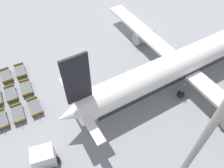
{
  "coord_description": "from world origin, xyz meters",
  "views": [
    {
      "loc": [
        27.97,
        -26.33,
        25.96
      ],
      "look_at": [
        10.55,
        -13.97,
        1.53
      ],
      "focal_mm": 35.0,
      "sensor_mm": 36.0,
      "label": 1
    }
  ],
  "objects_px": {
    "baggage_dolly_row_mid_b_col_b": "(26,88)",
    "baggage_dolly_row_mid_b_col_c": "(35,107)",
    "baggage_dolly_row_mid_a_col_a": "(6,76)",
    "baggage_dolly_row_mid_a_col_b": "(11,94)",
    "baggage_dolly_row_mid_b_col_a": "(20,71)",
    "airplane": "(188,60)",
    "baggage_dolly_row_mid_a_col_c": "(18,114)",
    "apron_light_mast": "(216,119)",
    "baggage_dolly_row_near_col_c": "(1,120)"
  },
  "relations": [
    {
      "from": "apron_light_mast",
      "to": "baggage_dolly_row_mid_b_col_b",
      "type": "bearing_deg",
      "value": -157.12
    },
    {
      "from": "airplane",
      "to": "apron_light_mast",
      "type": "distance_m",
      "value": 18.4
    },
    {
      "from": "airplane",
      "to": "baggage_dolly_row_mid_b_col_b",
      "type": "xyz_separation_m",
      "value": [
        -11.92,
        -21.79,
        -3.06
      ]
    },
    {
      "from": "baggage_dolly_row_mid_a_col_b",
      "to": "baggage_dolly_row_mid_b_col_b",
      "type": "relative_size",
      "value": 1.0
    },
    {
      "from": "baggage_dolly_row_mid_b_col_a",
      "to": "baggage_dolly_row_mid_b_col_c",
      "type": "relative_size",
      "value": 1.01
    },
    {
      "from": "baggage_dolly_row_mid_b_col_b",
      "to": "baggage_dolly_row_mid_b_col_c",
      "type": "xyz_separation_m",
      "value": [
        4.1,
        -0.28,
        0.0
      ]
    },
    {
      "from": "baggage_dolly_row_mid_b_col_b",
      "to": "baggage_dolly_row_mid_a_col_a",
      "type": "bearing_deg",
      "value": -158.79
    },
    {
      "from": "baggage_dolly_row_mid_b_col_a",
      "to": "baggage_dolly_row_mid_b_col_b",
      "type": "bearing_deg",
      "value": -8.0
    },
    {
      "from": "baggage_dolly_row_mid_a_col_b",
      "to": "baggage_dolly_row_mid_a_col_c",
      "type": "bearing_deg",
      "value": -5.23
    },
    {
      "from": "airplane",
      "to": "baggage_dolly_row_mid_b_col_c",
      "type": "xyz_separation_m",
      "value": [
        -7.82,
        -22.08,
        -3.06
      ]
    },
    {
      "from": "baggage_dolly_row_mid_a_col_a",
      "to": "baggage_dolly_row_mid_b_col_b",
      "type": "xyz_separation_m",
      "value": [
        4.36,
        1.69,
        0.0
      ]
    },
    {
      "from": "baggage_dolly_row_mid_a_col_a",
      "to": "baggage_dolly_row_mid_a_col_b",
      "type": "bearing_deg",
      "value": -7.99
    },
    {
      "from": "baggage_dolly_row_mid_a_col_b",
      "to": "apron_light_mast",
      "type": "bearing_deg",
      "value": 27.41
    },
    {
      "from": "airplane",
      "to": "baggage_dolly_row_mid_b_col_c",
      "type": "height_order",
      "value": "airplane"
    },
    {
      "from": "baggage_dolly_row_mid_a_col_c",
      "to": "baggage_dolly_row_mid_b_col_b",
      "type": "bearing_deg",
      "value": 145.44
    },
    {
      "from": "baggage_dolly_row_mid_a_col_c",
      "to": "apron_light_mast",
      "type": "bearing_deg",
      "value": 33.04
    },
    {
      "from": "baggage_dolly_row_mid_a_col_a",
      "to": "baggage_dolly_row_mid_b_col_c",
      "type": "distance_m",
      "value": 8.58
    },
    {
      "from": "baggage_dolly_row_mid_a_col_b",
      "to": "baggage_dolly_row_mid_b_col_c",
      "type": "height_order",
      "value": "same"
    },
    {
      "from": "baggage_dolly_row_mid_b_col_b",
      "to": "apron_light_mast",
      "type": "xyz_separation_m",
      "value": [
        22.52,
        9.51,
        11.74
      ]
    },
    {
      "from": "baggage_dolly_row_near_col_c",
      "to": "baggage_dolly_row_mid_a_col_c",
      "type": "bearing_deg",
      "value": 80.24
    },
    {
      "from": "baggage_dolly_row_mid_a_col_a",
      "to": "baggage_dolly_row_mid_b_col_b",
      "type": "height_order",
      "value": "same"
    },
    {
      "from": "baggage_dolly_row_mid_a_col_c",
      "to": "baggage_dolly_row_mid_b_col_a",
      "type": "xyz_separation_m",
      "value": [
        -7.92,
        3.22,
        0.0
      ]
    },
    {
      "from": "airplane",
      "to": "baggage_dolly_row_mid_a_col_a",
      "type": "xyz_separation_m",
      "value": [
        -16.28,
        -23.49,
        -3.06
      ]
    },
    {
      "from": "baggage_dolly_row_mid_b_col_b",
      "to": "apron_light_mast",
      "type": "height_order",
      "value": "apron_light_mast"
    },
    {
      "from": "baggage_dolly_row_mid_a_col_b",
      "to": "baggage_dolly_row_mid_a_col_a",
      "type": "bearing_deg",
      "value": 172.01
    },
    {
      "from": "baggage_dolly_row_mid_a_col_a",
      "to": "baggage_dolly_row_mid_b_col_c",
      "type": "bearing_deg",
      "value": 9.45
    },
    {
      "from": "airplane",
      "to": "baggage_dolly_row_mid_a_col_b",
      "type": "distance_m",
      "value": 27.12
    },
    {
      "from": "baggage_dolly_row_mid_b_col_c",
      "to": "apron_light_mast",
      "type": "distance_m",
      "value": 23.93
    },
    {
      "from": "baggage_dolly_row_mid_a_col_a",
      "to": "baggage_dolly_row_mid_b_col_b",
      "type": "distance_m",
      "value": 4.67
    },
    {
      "from": "baggage_dolly_row_mid_b_col_a",
      "to": "airplane",
      "type": "bearing_deg",
      "value": 52.97
    },
    {
      "from": "baggage_dolly_row_mid_a_col_c",
      "to": "baggage_dolly_row_mid_b_col_b",
      "type": "height_order",
      "value": "same"
    },
    {
      "from": "airplane",
      "to": "baggage_dolly_row_near_col_c",
      "type": "relative_size",
      "value": 11.28
    },
    {
      "from": "baggage_dolly_row_mid_a_col_b",
      "to": "baggage_dolly_row_mid_b_col_c",
      "type": "distance_m",
      "value": 4.74
    },
    {
      "from": "baggage_dolly_row_mid_b_col_c",
      "to": "apron_light_mast",
      "type": "bearing_deg",
      "value": 27.99
    },
    {
      "from": "baggage_dolly_row_mid_b_col_a",
      "to": "baggage_dolly_row_mid_b_col_c",
      "type": "height_order",
      "value": "same"
    },
    {
      "from": "baggage_dolly_row_mid_b_col_b",
      "to": "baggage_dolly_row_mid_a_col_b",
      "type": "bearing_deg",
      "value": -94.95
    },
    {
      "from": "baggage_dolly_row_mid_a_col_a",
      "to": "baggage_dolly_row_mid_a_col_c",
      "type": "relative_size",
      "value": 0.99
    },
    {
      "from": "baggage_dolly_row_mid_a_col_a",
      "to": "baggage_dolly_row_mid_a_col_c",
      "type": "height_order",
      "value": "same"
    },
    {
      "from": "baggage_dolly_row_mid_a_col_a",
      "to": "apron_light_mast",
      "type": "bearing_deg",
      "value": 22.61
    },
    {
      "from": "baggage_dolly_row_mid_a_col_a",
      "to": "baggage_dolly_row_mid_b_col_a",
      "type": "xyz_separation_m",
      "value": [
        0.27,
        2.27,
        0.0
      ]
    },
    {
      "from": "baggage_dolly_row_mid_a_col_c",
      "to": "baggage_dolly_row_mid_b_col_c",
      "type": "distance_m",
      "value": 2.38
    },
    {
      "from": "airplane",
      "to": "baggage_dolly_row_near_col_c",
      "type": "height_order",
      "value": "airplane"
    },
    {
      "from": "baggage_dolly_row_near_col_c",
      "to": "baggage_dolly_row_mid_b_col_a",
      "type": "distance_m",
      "value": 9.28
    },
    {
      "from": "airplane",
      "to": "baggage_dolly_row_mid_a_col_c",
      "type": "bearing_deg",
      "value": -108.3
    },
    {
      "from": "baggage_dolly_row_mid_b_col_b",
      "to": "baggage_dolly_row_mid_a_col_c",
      "type": "bearing_deg",
      "value": -34.56
    },
    {
      "from": "baggage_dolly_row_near_col_c",
      "to": "baggage_dolly_row_mid_a_col_a",
      "type": "height_order",
      "value": "same"
    },
    {
      "from": "airplane",
      "to": "baggage_dolly_row_mid_b_col_a",
      "type": "bearing_deg",
      "value": -127.03
    },
    {
      "from": "baggage_dolly_row_mid_a_col_a",
      "to": "baggage_dolly_row_mid_a_col_b",
      "type": "distance_m",
      "value": 4.2
    },
    {
      "from": "baggage_dolly_row_mid_a_col_b",
      "to": "baggage_dolly_row_mid_b_col_a",
      "type": "relative_size",
      "value": 1.0
    },
    {
      "from": "baggage_dolly_row_mid_b_col_a",
      "to": "baggage_dolly_row_mid_a_col_a",
      "type": "bearing_deg",
      "value": -96.91
    }
  ]
}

